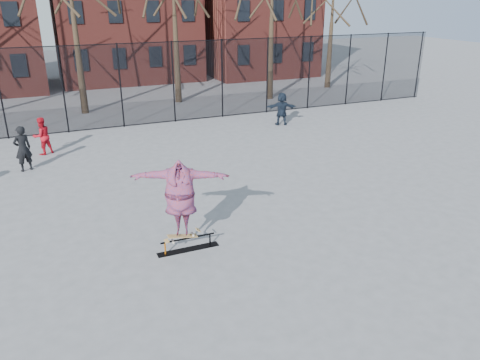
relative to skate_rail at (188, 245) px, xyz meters
name	(u,v)px	position (x,y,z in m)	size (l,w,h in m)	color
ground	(262,240)	(1.97, -0.30, -0.14)	(100.00, 100.00, 0.00)	slate
skate_rail	(188,245)	(0.00, 0.00, 0.00)	(1.61, 0.25, 0.35)	black
skateboard	(182,237)	(-0.13, 0.00, 0.26)	(0.83, 0.20, 0.10)	#A67A42
skater	(181,200)	(-0.13, 0.00, 1.29)	(2.41, 0.66, 1.96)	#4F3C98
bystander_black	(23,149)	(-3.86, 7.90, 0.71)	(0.62, 0.41, 1.70)	black
bystander_red	(42,136)	(-3.18, 9.70, 0.63)	(0.74, 0.58, 1.53)	red
bystander_navy	(282,109)	(7.91, 10.06, 0.68)	(1.51, 0.48, 1.63)	black
fence	(149,83)	(1.95, 12.70, 1.92)	(34.03, 0.07, 4.00)	black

